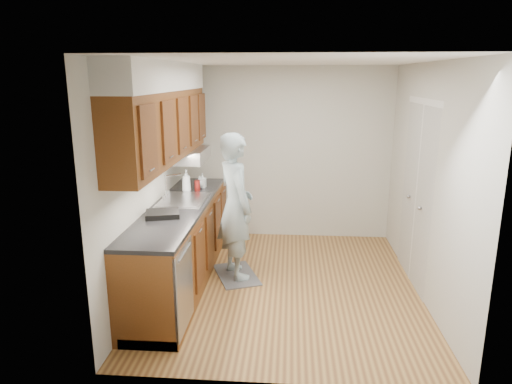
% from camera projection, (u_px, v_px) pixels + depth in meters
% --- Properties ---
extents(floor, '(3.50, 3.50, 0.00)m').
position_uv_depth(floor, '(284.00, 285.00, 5.28)').
color(floor, '#A57A3E').
rests_on(floor, ground).
extents(ceiling, '(3.50, 3.50, 0.00)m').
position_uv_depth(ceiling, '(288.00, 61.00, 4.67)').
color(ceiling, white).
rests_on(ceiling, wall_left).
extents(wall_left, '(0.02, 3.50, 2.50)m').
position_uv_depth(wall_left, '(151.00, 178.00, 5.09)').
color(wall_left, beige).
rests_on(wall_left, floor).
extents(wall_right, '(0.02, 3.50, 2.50)m').
position_uv_depth(wall_right, '(427.00, 183.00, 4.86)').
color(wall_right, beige).
rests_on(wall_right, floor).
extents(wall_back, '(3.00, 0.02, 2.50)m').
position_uv_depth(wall_back, '(288.00, 154.00, 6.67)').
color(wall_back, beige).
rests_on(wall_back, floor).
extents(counter, '(0.64, 2.80, 1.30)m').
position_uv_depth(counter, '(181.00, 243.00, 5.25)').
color(counter, brown).
rests_on(counter, floor).
extents(upper_cabinets, '(0.47, 2.80, 1.21)m').
position_uv_depth(upper_cabinets, '(164.00, 114.00, 4.95)').
color(upper_cabinets, brown).
rests_on(upper_cabinets, wall_left).
extents(closet_door, '(0.02, 1.22, 2.05)m').
position_uv_depth(closet_door, '(416.00, 196.00, 5.21)').
color(closet_door, silver).
rests_on(closet_door, wall_right).
extents(floor_mat, '(0.68, 0.85, 0.01)m').
position_uv_depth(floor_mat, '(236.00, 275.00, 5.55)').
color(floor_mat, slate).
rests_on(floor_mat, floor).
extents(person, '(0.73, 0.82, 1.95)m').
position_uv_depth(person, '(236.00, 197.00, 5.31)').
color(person, '#91A9B1').
rests_on(person, floor_mat).
extents(soap_bottle_a, '(0.15, 0.15, 0.29)m').
position_uv_depth(soap_bottle_a, '(186.00, 181.00, 5.69)').
color(soap_bottle_a, white).
rests_on(soap_bottle_a, counter).
extents(soap_bottle_b, '(0.09, 0.10, 0.19)m').
position_uv_depth(soap_bottle_b, '(202.00, 180.00, 5.94)').
color(soap_bottle_b, white).
rests_on(soap_bottle_b, counter).
extents(soap_bottle_c, '(0.16, 0.16, 0.15)m').
position_uv_depth(soap_bottle_c, '(200.00, 182.00, 5.94)').
color(soap_bottle_c, white).
rests_on(soap_bottle_c, counter).
extents(soda_can, '(0.10, 0.10, 0.13)m').
position_uv_depth(soda_can, '(197.00, 186.00, 5.78)').
color(soda_can, red).
rests_on(soda_can, counter).
extents(dish_rack, '(0.40, 0.37, 0.05)m').
position_uv_depth(dish_rack, '(163.00, 214.00, 4.72)').
color(dish_rack, black).
rests_on(dish_rack, counter).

